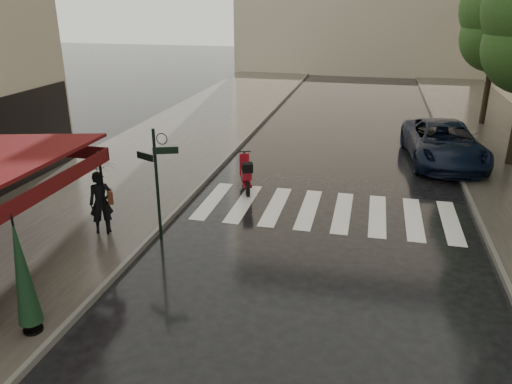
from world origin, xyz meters
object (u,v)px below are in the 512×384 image
at_px(scooter, 246,175).
at_px(parasol_back, 22,272).
at_px(parked_car, 444,143).
at_px(pedestrian_with_umbrella, 98,175).

xyz_separation_m(scooter, parasol_back, (-2.07, -8.65, 0.88)).
bearing_deg(parasol_back, scooter, 76.54).
height_order(scooter, parked_car, parked_car).
distance_m(pedestrian_with_umbrella, scooter, 5.36).
bearing_deg(scooter, parasol_back, -123.31).
relative_size(scooter, parked_car, 0.30).
relative_size(parked_car, parasol_back, 2.35).
bearing_deg(parked_car, parasol_back, -128.93).
xyz_separation_m(pedestrian_with_umbrella, parasol_back, (0.89, -4.35, -0.33)).
distance_m(pedestrian_with_umbrella, parasol_back, 4.46).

